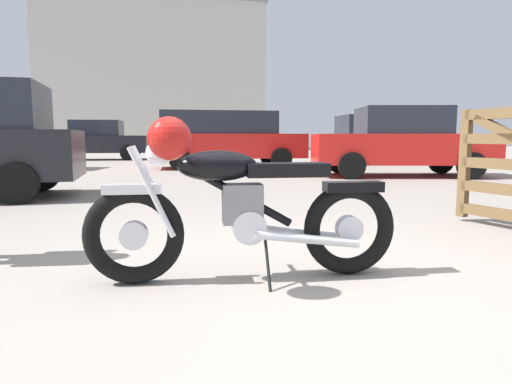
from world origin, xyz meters
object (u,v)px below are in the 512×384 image
at_px(vintage_motorcycle, 238,207).
at_px(red_hatchback_near, 98,140).
at_px(pale_sedan_back, 225,138).
at_px(blue_hatchback_right, 401,142).
at_px(white_estate_far, 392,138).
at_px(silver_sedan_mid, 0,141).

xyz_separation_m(vintage_motorcycle, red_hatchback_near, (-4.00, 16.98, 0.34)).
height_order(vintage_motorcycle, pale_sedan_back, pale_sedan_back).
bearing_deg(blue_hatchback_right, white_estate_far, 75.95).
xyz_separation_m(blue_hatchback_right, silver_sedan_mid, (-10.67, 4.16, 0.00)).
xyz_separation_m(silver_sedan_mid, red_hatchback_near, (1.79, 5.51, 0.00)).
bearing_deg(pale_sedan_back, red_hatchback_near, 128.70).
distance_m(vintage_motorcycle, pale_sedan_back, 11.03).
relative_size(blue_hatchback_right, red_hatchback_near, 1.05).
xyz_separation_m(pale_sedan_back, red_hatchback_near, (-4.90, 5.99, -0.10)).
relative_size(pale_sedan_back, red_hatchback_near, 1.12).
bearing_deg(vintage_motorcycle, red_hatchback_near, -75.91).
bearing_deg(red_hatchback_near, blue_hatchback_right, -46.59).
bearing_deg(pale_sedan_back, vintage_motorcycle, -95.27).
bearing_deg(white_estate_far, vintage_motorcycle, -119.29).
bearing_deg(pale_sedan_back, white_estate_far, 12.56).
bearing_deg(vintage_motorcycle, pale_sedan_back, -93.85).
xyz_separation_m(blue_hatchback_right, white_estate_far, (2.30, 5.14, 0.10)).
distance_m(pale_sedan_back, blue_hatchback_right, 5.42).
distance_m(white_estate_far, red_hatchback_near, 12.07).
relative_size(white_estate_far, red_hatchback_near, 1.12).
distance_m(vintage_motorcycle, red_hatchback_near, 17.44).
distance_m(vintage_motorcycle, white_estate_far, 14.38).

